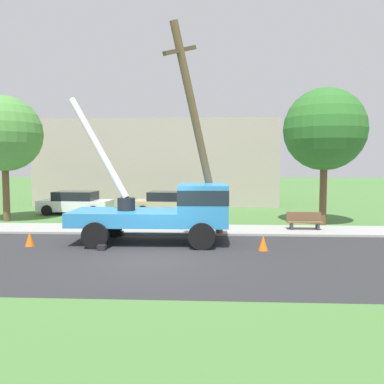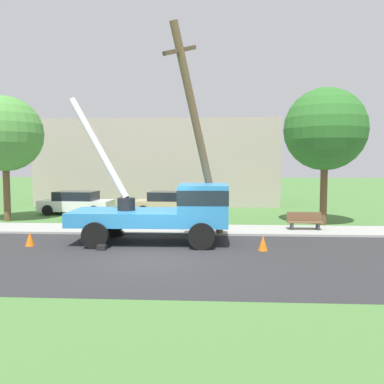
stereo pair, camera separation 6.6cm
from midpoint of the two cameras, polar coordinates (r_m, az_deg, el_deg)
ground_plane at (r=25.35m, az=-1.57°, el=-3.00°), size 120.00×120.00×0.00m
road_asphalt at (r=13.60m, az=-5.68°, el=-9.39°), size 80.00×8.21×0.01m
sidewalk_strip at (r=18.82m, az=-3.20°, el=-5.41°), size 80.00×2.54×0.10m
utility_truck at (r=15.79m, az=-3.21°, el=-2.29°), size 6.79×3.20×5.98m
leaning_utility_pole at (r=16.27m, az=0.77°, el=8.49°), size 2.44×2.98×8.61m
traffic_cone_ahead at (r=14.77m, az=10.10°, el=-7.24°), size 0.36×0.36×0.56m
traffic_cone_behind at (r=16.53m, az=-22.46°, el=-6.27°), size 0.36×0.36×0.56m
parked_sedan_white at (r=25.66m, az=-16.49°, el=-1.49°), size 4.49×2.18×1.42m
parked_sedan_tan at (r=24.41m, az=-3.38°, el=-1.61°), size 4.54×2.26×1.42m
park_bench at (r=19.18m, az=15.78°, el=-4.13°), size 1.60×0.45×0.90m
roadside_tree_near at (r=21.43m, az=18.51°, el=8.52°), size 4.18×4.18×6.99m
roadside_tree_far at (r=23.87m, az=-25.55°, el=7.55°), size 4.07×4.07×6.81m
lowrise_building_backdrop at (r=31.46m, az=-4.82°, el=4.24°), size 18.00×6.00×6.40m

